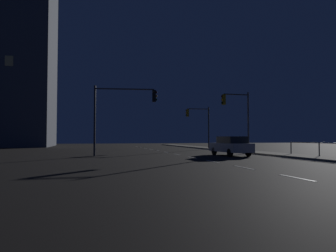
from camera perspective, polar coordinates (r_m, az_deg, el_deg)
The scene contains 8 objects.
ground_plane at distance 23.61m, azimuth 4.04°, elevation -5.72°, with size 112.00×112.00×0.00m, color black.
sidewalk_right at distance 27.11m, azimuth 20.13°, elevation -4.99°, with size 2.36×77.00×0.14m, color gray.
lane_markings_center at distance 26.95m, azimuth 1.71°, elevation -5.27°, with size 0.14×50.00×0.01m.
lane_edge_line at distance 30.70m, azimuth 12.63°, elevation -4.84°, with size 0.14×53.00×0.01m.
car at distance 25.95m, azimuth 11.48°, elevation -3.55°, with size 2.03×4.48×1.57m.
traffic_light_far_left at distance 29.91m, azimuth 12.61°, elevation 2.83°, with size 2.84×0.34×5.65m.
traffic_light_far_center at distance 25.03m, azimuth -8.44°, elevation 3.68°, with size 4.98×0.93×5.61m.
traffic_light_near_right at distance 39.54m, azimuth 5.68°, elevation 1.21°, with size 3.08×0.49×5.23m.
Camera 1 is at (-7.33, -4.90, 1.48)m, focal length 33.16 mm.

